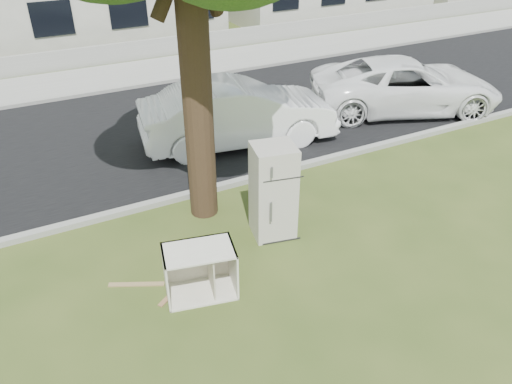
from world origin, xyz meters
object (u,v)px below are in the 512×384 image
car_center (238,113)px  car_right (406,85)px  fridge (273,191)px  cabinet (200,271)px

car_center → car_right: size_ratio=0.91×
car_center → car_right: bearing=-83.1°
fridge → car_right: 7.31m
fridge → car_center: bearing=85.0°
fridge → car_center: fridge is taller
cabinet → car_right: size_ratio=0.21×
car_right → car_center: bearing=109.4°
cabinet → fridge: bearing=39.0°
fridge → car_center: 3.98m
cabinet → car_right: car_right is taller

